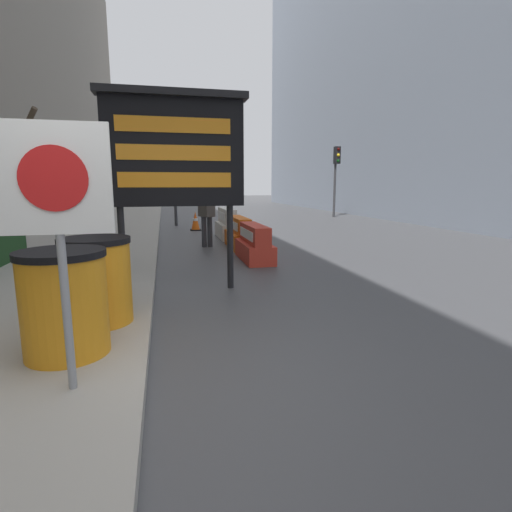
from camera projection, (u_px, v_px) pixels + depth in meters
name	position (u px, v px, depth m)	size (l,w,h in m)	color
ground_plane	(146.00, 397.00, 3.11)	(120.00, 120.00, 0.00)	#474749
bare_tree	(7.00, 186.00, 9.01)	(1.51, 1.25, 3.25)	#4C3D2D
barrel_drum_foreground	(65.00, 303.00, 3.52)	(0.75, 0.75, 0.94)	orange
barrel_drum_middle	(97.00, 280.00, 4.34)	(0.75, 0.75, 0.94)	orange
warning_sign	(56.00, 200.00, 2.73)	(0.74, 0.08, 1.92)	gray
message_board	(175.00, 151.00, 5.88)	(2.16, 0.36, 2.97)	black
jersey_barrier_red_striped	(254.00, 245.00, 8.72)	(0.58, 1.63, 0.78)	red
jersey_barrier_orange_far	(239.00, 234.00, 10.47)	(0.54, 1.68, 0.81)	orange
jersey_barrier_white	(227.00, 225.00, 12.46)	(0.55, 1.77, 0.92)	silver
traffic_cone_near	(195.00, 221.00, 14.50)	(0.38, 0.38, 0.69)	black
traffic_light_near_curb	(174.00, 161.00, 15.71)	(0.28, 0.44, 3.52)	#2D2D30
traffic_light_far_side	(336.00, 166.00, 20.06)	(0.28, 0.44, 3.52)	#2D2D30
pedestrian_worker	(206.00, 210.00, 10.49)	(0.43, 0.51, 1.67)	#333338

